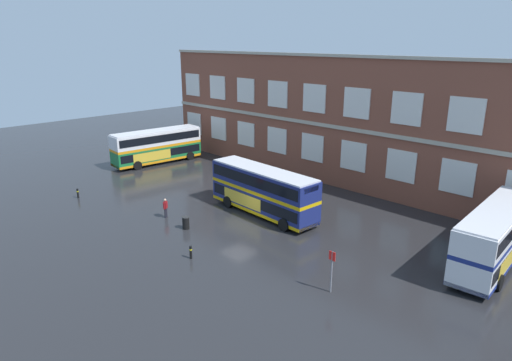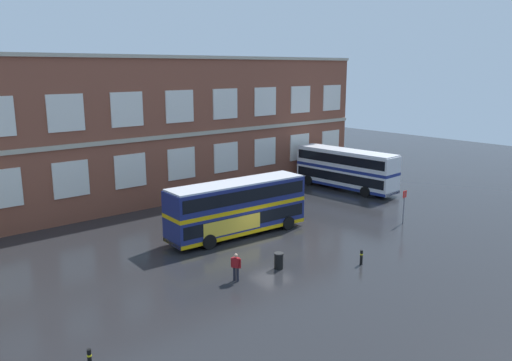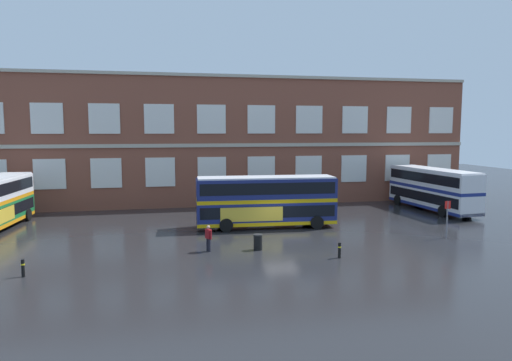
% 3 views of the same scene
% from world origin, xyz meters
% --- Properties ---
extents(ground_plane, '(120.00, 120.00, 0.00)m').
position_xyz_m(ground_plane, '(0.00, 2.00, 0.00)').
color(ground_plane, '#232326').
extents(brick_terminal_building, '(50.89, 8.19, 13.28)m').
position_xyz_m(brick_terminal_building, '(-0.96, 17.98, 6.49)').
color(brick_terminal_building, brown).
rests_on(brick_terminal_building, ground).
extents(double_decker_middle, '(11.12, 3.32, 4.07)m').
position_xyz_m(double_decker_middle, '(-0.40, 3.21, 2.15)').
color(double_decker_middle, navy).
rests_on(double_decker_middle, ground).
extents(double_decker_far, '(3.39, 11.14, 4.07)m').
position_xyz_m(double_decker_far, '(17.09, 7.51, 2.15)').
color(double_decker_far, silver).
rests_on(double_decker_far, ground).
extents(waiting_passenger, '(0.41, 0.60, 1.70)m').
position_xyz_m(waiting_passenger, '(-5.68, -3.30, 0.93)').
color(waiting_passenger, black).
rests_on(waiting_passenger, ground).
extents(bus_stand_flag, '(0.44, 0.10, 2.70)m').
position_xyz_m(bus_stand_flag, '(11.46, -3.13, 1.64)').
color(bus_stand_flag, slate).
rests_on(bus_stand_flag, ground).
extents(station_litter_bin, '(0.60, 0.60, 1.03)m').
position_xyz_m(station_litter_bin, '(-2.50, -3.54, 0.52)').
color(station_litter_bin, black).
rests_on(station_litter_bin, ground).
extents(safety_bollard_west, '(0.19, 0.19, 0.95)m').
position_xyz_m(safety_bollard_west, '(1.95, -6.43, 0.49)').
color(safety_bollard_west, black).
rests_on(safety_bollard_west, ground).
extents(safety_bollard_east, '(0.19, 0.19, 0.95)m').
position_xyz_m(safety_bollard_east, '(-15.83, -6.45, 0.49)').
color(safety_bollard_east, black).
rests_on(safety_bollard_east, ground).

